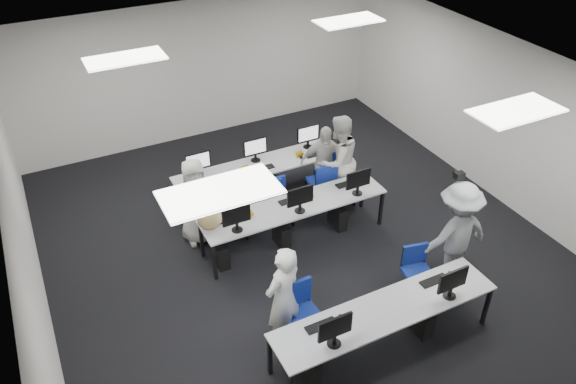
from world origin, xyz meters
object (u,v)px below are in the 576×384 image
chair_2 (228,223)px  chair_4 (339,187)px  desk_front (386,312)px  student_1 (338,161)px  chair_3 (279,209)px  chair_6 (268,202)px  desk_mid (295,208)px  photographer (456,233)px  student_3 (324,163)px  chair_7 (321,190)px  student_0 (283,298)px  student_2 (196,202)px  chair_5 (213,214)px  chair_0 (303,327)px  chair_1 (416,281)px

chair_2 → chair_4: 2.27m
desk_front → student_1: student_1 is taller
desk_front → chair_2: size_ratio=3.24×
chair_3 → chair_6: 0.28m
desk_front → desk_mid: same height
photographer → student_3: bearing=-72.3°
chair_7 → student_3: bearing=59.2°
chair_2 → student_1: (2.22, 0.11, 0.56)m
desk_front → photographer: (1.74, 0.70, 0.19)m
chair_7 → student_0: student_0 is taller
desk_mid → student_0: size_ratio=1.94×
desk_front → desk_mid: size_ratio=1.00×
chair_2 → desk_mid: bearing=-41.3°
chair_4 → photographer: (0.46, -2.55, 0.57)m
chair_4 → student_2: size_ratio=0.61×
chair_3 → student_2: size_ratio=0.53×
desk_mid → chair_5: bearing=139.4°
chair_4 → chair_6: bearing=178.5°
chair_6 → student_2: student_2 is taller
chair_3 → student_1: 1.39m
chair_3 → student_1: bearing=8.4°
desk_front → student_1: bearing=69.4°
desk_mid → chair_4: bearing=27.1°
chair_3 → chair_7: 0.96m
chair_0 → chair_5: bearing=91.5°
chair_4 → student_3: (-0.20, 0.27, 0.44)m
student_1 → chair_7: bearing=-18.1°
chair_6 → desk_front: bearing=-77.5°
desk_front → chair_2: chair_2 is taller
chair_7 → student_1: bearing=-1.2°
chair_0 → chair_7: size_ratio=1.06×
chair_4 → chair_0: bearing=-122.8°
chair_0 → chair_6: size_ratio=1.13×
chair_0 → student_3: bearing=54.0°
student_0 → student_1: student_1 is taller
chair_0 → chair_6: bearing=71.9°
student_2 → student_3: size_ratio=1.05×
chair_3 → photographer: 3.09m
chair_7 → student_2: student_2 is taller
desk_mid → student_1: size_ratio=1.83×
chair_5 → student_0: size_ratio=0.55×
desk_mid → chair_1: size_ratio=3.80×
chair_2 → photographer: bearing=-53.3°
desk_front → chair_3: 3.21m
desk_mid → chair_2: 1.20m
chair_1 → chair_6: (-1.13, 2.83, 0.01)m
desk_front → student_2: bearing=113.2°
student_1 → student_2: size_ratio=1.12×
student_0 → student_3: size_ratio=1.11×
chair_4 → chair_6: chair_4 is taller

